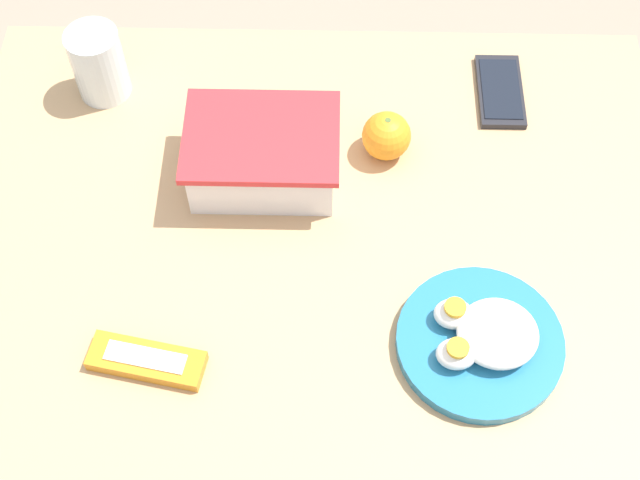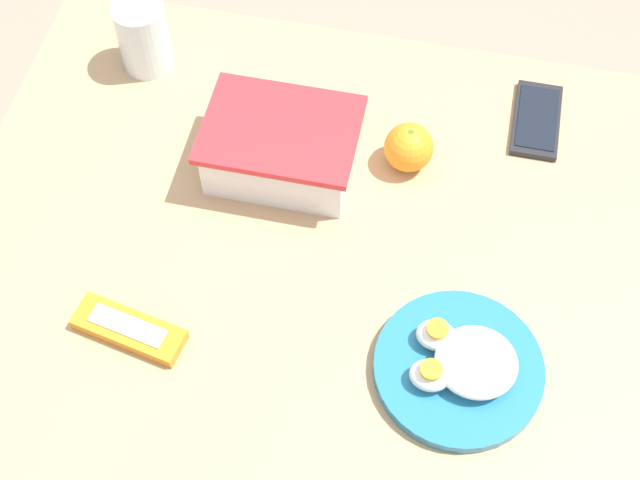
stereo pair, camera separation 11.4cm
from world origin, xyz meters
name	(u,v)px [view 2 (the right image)]	position (x,y,z in m)	size (l,w,h in m)	color
ground_plane	(315,443)	(0.00, 0.00, 0.00)	(10.00, 10.00, 0.00)	gray
table	(313,304)	(0.00, 0.00, 0.59)	(0.98, 0.83, 0.71)	tan
food_container	(282,150)	(-0.07, 0.14, 0.75)	(0.21, 0.15, 0.09)	white
orange_fruit	(409,147)	(0.10, 0.18, 0.75)	(0.07, 0.07, 0.07)	orange
rice_plate	(461,365)	(0.21, -0.12, 0.73)	(0.21, 0.21, 0.05)	teal
candy_bar	(129,329)	(-0.20, -0.15, 0.72)	(0.15, 0.07, 0.02)	orange
cell_phone	(537,120)	(0.27, 0.29, 0.72)	(0.07, 0.14, 0.01)	#232328
drinking_glass	(143,36)	(-0.32, 0.29, 0.77)	(0.08, 0.08, 0.11)	silver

